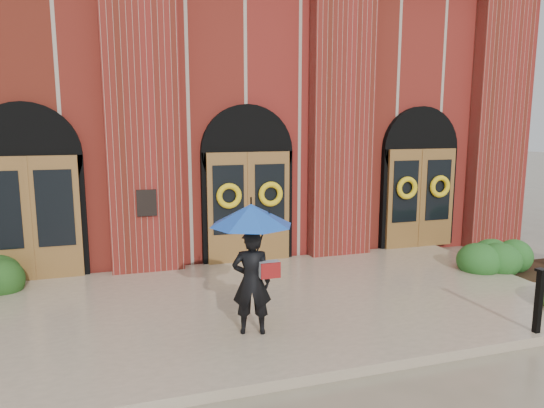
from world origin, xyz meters
name	(u,v)px	position (x,y,z in m)	size (l,w,h in m)	color
ground	(288,309)	(0.00, 0.00, 0.00)	(90.00, 90.00, 0.00)	gray
landing	(286,302)	(0.00, 0.15, 0.07)	(10.00, 5.30, 0.15)	tan
church_building	(202,117)	(0.00, 8.78, 3.50)	(16.20, 12.53, 7.00)	maroon
man_with_umbrella	(252,244)	(-0.96, -1.07, 1.53)	(1.52, 1.52, 1.97)	black
metal_post	(539,299)	(3.14, -2.35, 0.67)	(0.14, 0.14, 0.99)	black
hedge_wall_right	(530,256)	(5.88, 0.50, 0.35)	(2.72, 1.09, 0.70)	#21551E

